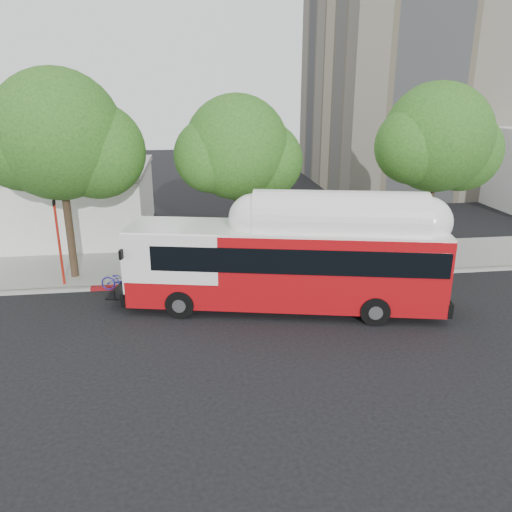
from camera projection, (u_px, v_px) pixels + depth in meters
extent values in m
plane|color=black|center=(277.00, 316.00, 20.23)|extent=(120.00, 120.00, 0.00)
cube|color=gray|center=(256.00, 262.00, 26.31)|extent=(60.00, 5.00, 0.15)
cube|color=gray|center=(263.00, 280.00, 23.87)|extent=(60.00, 0.30, 0.15)
cube|color=maroon|center=(200.00, 283.00, 23.48)|extent=(10.00, 0.32, 0.16)
cylinder|color=#2D2116|center=(68.00, 218.00, 23.28)|extent=(0.36, 0.36, 6.08)
sphere|color=#1E5117|center=(58.00, 135.00, 22.07)|extent=(5.80, 5.80, 5.80)
sphere|color=#1E5117|center=(97.00, 151.00, 22.70)|extent=(4.35, 4.35, 4.35)
cylinder|color=#2D2116|center=(238.00, 217.00, 24.87)|extent=(0.36, 0.36, 5.44)
sphere|color=#1E5117|center=(237.00, 147.00, 23.79)|extent=(5.00, 5.00, 5.00)
sphere|color=#1E5117|center=(264.00, 161.00, 24.37)|extent=(3.75, 3.75, 3.75)
cylinder|color=#2D2116|center=(429.00, 208.00, 25.91)|extent=(0.36, 0.36, 5.76)
sphere|color=#1E5117|center=(437.00, 137.00, 24.76)|extent=(5.40, 5.40, 5.40)
sphere|color=#1E5117|center=(461.00, 151.00, 25.37)|extent=(4.05, 4.05, 4.05)
cube|color=silver|center=(17.00, 204.00, 30.96)|extent=(16.00, 10.00, 4.00)
cube|color=gray|center=(11.00, 170.00, 30.29)|extent=(16.20, 10.20, 0.30)
cube|color=#A60B10|center=(284.00, 265.00, 20.42)|extent=(12.95, 5.41, 3.06)
cube|color=black|center=(298.00, 251.00, 20.18)|extent=(11.73, 5.20, 1.00)
cube|color=white|center=(285.00, 228.00, 19.92)|extent=(12.93, 5.33, 0.11)
cube|color=white|center=(339.00, 223.00, 19.67)|extent=(7.05, 3.52, 0.58)
cube|color=black|center=(123.00, 291.00, 21.40)|extent=(1.23, 2.04, 0.06)
imported|color=navy|center=(122.00, 280.00, 21.24)|extent=(1.01, 1.90, 0.95)
cylinder|color=red|center=(60.00, 247.00, 22.64)|extent=(0.12, 0.12, 3.90)
cube|color=black|center=(54.00, 203.00, 21.99)|extent=(0.05, 0.39, 0.24)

